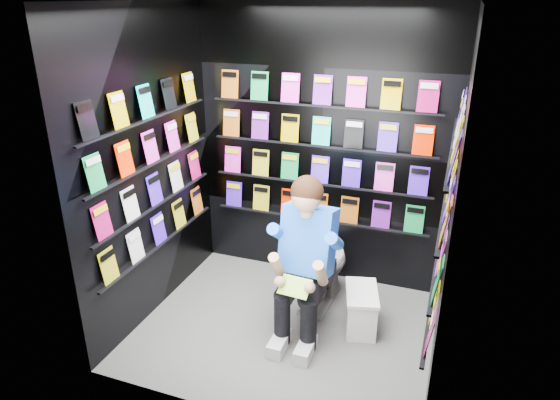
% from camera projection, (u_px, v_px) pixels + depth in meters
% --- Properties ---
extents(floor, '(2.40, 2.40, 0.00)m').
position_uv_depth(floor, '(285.00, 328.00, 4.25)').
color(floor, '#5C5C59').
rests_on(floor, ground).
extents(ceiling, '(2.40, 2.40, 0.00)m').
position_uv_depth(ceiling, '(286.00, 1.00, 3.26)').
color(ceiling, white).
rests_on(ceiling, floor).
extents(wall_back, '(2.40, 0.04, 2.60)m').
position_uv_depth(wall_back, '(322.00, 150.00, 4.62)').
color(wall_back, black).
rests_on(wall_back, floor).
extents(wall_front, '(2.40, 0.04, 2.60)m').
position_uv_depth(wall_front, '(228.00, 244.00, 2.89)').
color(wall_front, black).
rests_on(wall_front, floor).
extents(wall_left, '(0.04, 2.00, 2.60)m').
position_uv_depth(wall_left, '(149.00, 169.00, 4.14)').
color(wall_left, black).
rests_on(wall_left, floor).
extents(wall_right, '(0.04, 2.00, 2.60)m').
position_uv_depth(wall_right, '(452.00, 208.00, 3.37)').
color(wall_right, black).
rests_on(wall_right, floor).
extents(comics_back, '(2.10, 0.06, 1.37)m').
position_uv_depth(comics_back, '(321.00, 151.00, 4.60)').
color(comics_back, '#C36317').
rests_on(comics_back, wall_back).
extents(comics_left, '(0.06, 1.70, 1.37)m').
position_uv_depth(comics_left, '(152.00, 168.00, 4.13)').
color(comics_left, '#C36317').
rests_on(comics_left, wall_left).
extents(comics_right, '(0.06, 1.70, 1.37)m').
position_uv_depth(comics_right, '(448.00, 207.00, 3.38)').
color(comics_right, '#C36317').
rests_on(comics_right, wall_right).
extents(toilet, '(0.47, 0.78, 0.73)m').
position_uv_depth(toilet, '(320.00, 266.00, 4.51)').
color(toilet, white).
rests_on(toilet, floor).
extents(longbox, '(0.34, 0.48, 0.32)m').
position_uv_depth(longbox, '(361.00, 311.00, 4.21)').
color(longbox, white).
rests_on(longbox, floor).
extents(longbox_lid, '(0.37, 0.50, 0.03)m').
position_uv_depth(longbox_lid, '(362.00, 293.00, 4.15)').
color(longbox_lid, white).
rests_on(longbox_lid, longbox).
extents(reader, '(0.63, 0.87, 1.53)m').
position_uv_depth(reader, '(309.00, 241.00, 4.01)').
color(reader, blue).
rests_on(reader, toilet).
extents(held_comic, '(0.25, 0.16, 0.10)m').
position_uv_depth(held_comic, '(295.00, 287.00, 3.79)').
color(held_comic, green).
rests_on(held_comic, reader).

